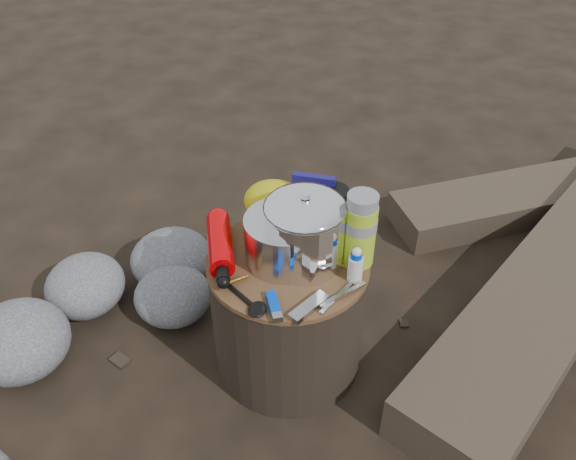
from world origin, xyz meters
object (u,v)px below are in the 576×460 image
(thermos, at_px, (360,230))
(travel_mug, at_px, (331,210))
(camping_pot, at_px, (305,230))
(log_main, at_px, (571,266))
(fuel_bottle, at_px, (220,243))
(stump, at_px, (288,313))

(thermos, distance_m, travel_mug, 0.15)
(camping_pot, bearing_deg, thermos, 15.27)
(log_main, xyz_separation_m, camping_pot, (-0.76, -0.54, 0.40))
(camping_pot, distance_m, fuel_bottle, 0.22)
(fuel_bottle, bearing_deg, thermos, -12.89)
(stump, distance_m, fuel_bottle, 0.28)
(log_main, xyz_separation_m, travel_mug, (-0.73, -0.40, 0.37))
(stump, height_order, travel_mug, travel_mug)
(stump, relative_size, fuel_bottle, 1.58)
(stump, distance_m, thermos, 0.34)
(stump, height_order, log_main, stump)
(log_main, bearing_deg, thermos, -116.47)
(log_main, distance_m, thermos, 0.91)
(stump, bearing_deg, travel_mug, 64.91)
(stump, xyz_separation_m, log_main, (0.80, 0.56, -0.12))
(travel_mug, bearing_deg, thermos, -49.26)
(fuel_bottle, relative_size, thermos, 1.32)
(camping_pot, xyz_separation_m, thermos, (0.13, 0.04, 0.00))
(log_main, bearing_deg, travel_mug, -126.40)
(fuel_bottle, distance_m, thermos, 0.36)
(log_main, distance_m, camping_pot, 1.02)
(stump, bearing_deg, log_main, 34.78)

